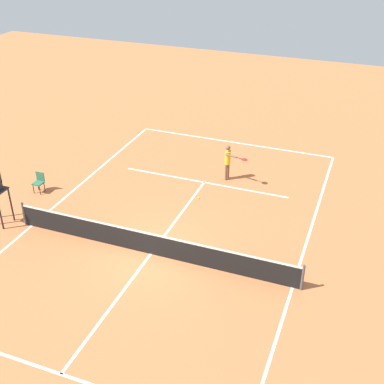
# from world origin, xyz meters

# --- Properties ---
(ground_plane) EXTENTS (60.00, 60.00, 0.00)m
(ground_plane) POSITION_xyz_m (0.00, 0.00, 0.00)
(ground_plane) COLOR #C66B3D
(court_lines) EXTENTS (11.08, 22.33, 0.01)m
(court_lines) POSITION_xyz_m (0.00, 0.00, 0.00)
(court_lines) COLOR white
(court_lines) RESTS_ON ground
(tennis_net) EXTENTS (11.68, 0.10, 1.07)m
(tennis_net) POSITION_xyz_m (0.00, 0.00, 0.50)
(tennis_net) COLOR #4C4C51
(tennis_net) RESTS_ON ground
(player_serving) EXTENTS (1.26, 0.81, 1.79)m
(player_serving) POSITION_xyz_m (-0.97, -6.81, 1.07)
(player_serving) COLOR brown
(player_serving) RESTS_ON ground
(tennis_ball) EXTENTS (0.07, 0.07, 0.07)m
(tennis_ball) POSITION_xyz_m (-0.28, -4.58, 0.03)
(tennis_ball) COLOR #CCE033
(tennis_ball) RESTS_ON ground
(courtside_chair_mid) EXTENTS (0.44, 0.46, 0.95)m
(courtside_chair_mid) POSITION_xyz_m (6.88, -2.56, 0.53)
(courtside_chair_mid) COLOR #262626
(courtside_chair_mid) RESTS_ON ground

